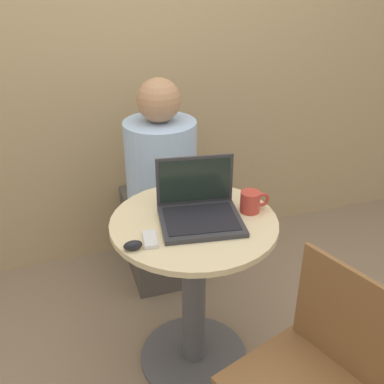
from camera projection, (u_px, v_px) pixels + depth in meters
The scene contains 9 objects.
ground_plane at pixel (194, 357), 2.14m from camera, with size 12.00×12.00×0.00m, color #7F6B56.
back_wall at pixel (131, 39), 2.39m from camera, with size 7.00×0.05×2.60m.
round_table at pixel (194, 278), 1.92m from camera, with size 0.67×0.67×0.76m.
laptop at pixel (199, 209), 1.78m from camera, with size 0.36×0.32×0.23m.
cell_phone at pixel (150, 239), 1.65m from camera, with size 0.06×0.11×0.02m.
computer_mouse at pixel (133, 245), 1.60m from camera, with size 0.07×0.04×0.03m.
coffee_cup at pixel (251, 202), 1.83m from camera, with size 0.13×0.08×0.09m.
chair_empty at pixel (310, 379), 1.49m from camera, with size 0.50×0.50×0.84m.
person_seated at pixel (160, 202), 2.48m from camera, with size 0.37×0.57×1.19m.
Camera 1 is at (-0.50, -1.44, 1.70)m, focal length 42.00 mm.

